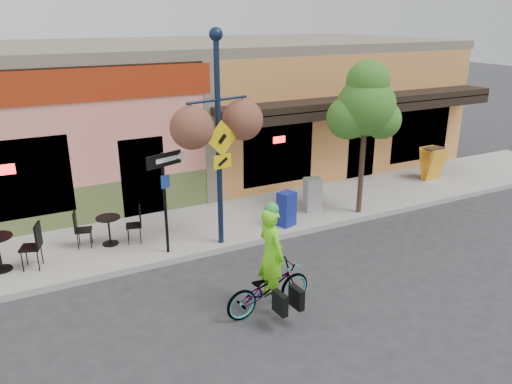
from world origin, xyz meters
TOP-DOWN VIEW (x-y plane):
  - ground at (0.00, 0.00)m, footprint 90.00×90.00m
  - sidewalk at (0.00, 2.00)m, footprint 24.00×3.00m
  - curb at (0.00, 0.55)m, footprint 24.00×0.12m
  - building at (0.00, 7.50)m, footprint 18.20×8.20m
  - bicycle at (-2.15, -2.12)m, footprint 1.86×0.77m
  - cyclist_rider at (-2.10, -2.12)m, footprint 0.49×0.71m
  - lamp_post at (-1.87, 0.78)m, footprint 1.69×0.94m
  - one_way_sign at (-3.18, 0.86)m, footprint 0.93×0.50m
  - cafe_set_right at (-4.28, 1.90)m, footprint 1.66×1.10m
  - newspaper_box_blue at (0.06, 0.96)m, footprint 0.50×0.47m
  - newspaper_box_grey at (1.25, 1.54)m, footprint 0.50×0.47m
  - street_tree at (2.34, 0.85)m, footprint 1.85×1.85m
  - sandwich_board at (6.35, 1.89)m, footprint 0.68×0.51m

SIDE VIEW (x-z plane):
  - ground at x=0.00m, z-range 0.00..0.00m
  - sidewalk at x=0.00m, z-range 0.00..0.15m
  - curb at x=0.00m, z-range 0.00..0.15m
  - bicycle at x=-2.15m, z-range 0.00..0.95m
  - newspaper_box_blue at x=0.06m, z-range 0.15..1.06m
  - cafe_set_right at x=-4.28m, z-range 0.15..1.07m
  - newspaper_box_grey at x=1.25m, z-range 0.15..1.09m
  - sandwich_board at x=6.35m, z-range 0.15..1.24m
  - cyclist_rider at x=-2.10m, z-range 0.00..1.84m
  - one_way_sign at x=-3.18m, z-range 0.15..2.53m
  - street_tree at x=2.34m, z-range 0.15..4.34m
  - building at x=0.00m, z-range 0.00..4.50m
  - lamp_post at x=-1.87m, z-range 0.15..5.13m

